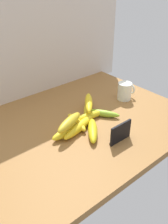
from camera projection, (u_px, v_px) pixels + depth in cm
name	position (u px, v px, depth cm)	size (l,w,h in cm)	color
counter_top	(72.00, 128.00, 111.96)	(110.00, 76.00, 3.00)	olive
back_wall	(20.00, 36.00, 120.10)	(130.00, 2.00, 70.00)	beige
chalkboard_sign	(120.00, 133.00, 99.83)	(11.00, 1.80, 8.40)	black
coffee_mug	(125.00, 91.00, 130.83)	(8.77, 7.27, 9.10)	white
banana_0	(102.00, 113.00, 117.23)	(16.46, 3.23, 3.23)	#91BD2E
banana_1	(79.00, 127.00, 106.94)	(20.76, 3.95, 3.95)	yellow
banana_2	(88.00, 107.00, 121.30)	(20.55, 3.80, 3.80)	yellow
banana_3	(76.00, 122.00, 110.33)	(15.07, 3.64, 3.64)	yellow
banana_4	(68.00, 131.00, 104.09)	(16.01, 3.87, 3.87)	yellow
banana_5	(88.00, 116.00, 114.68)	(17.90, 3.49, 3.49)	yellow
banana_6	(93.00, 130.00, 104.69)	(17.16, 3.93, 3.93)	gold
banana_7	(89.00, 103.00, 117.92)	(17.98, 3.57, 3.57)	yellow
banana_8	(69.00, 122.00, 102.79)	(16.27, 4.07, 4.07)	gold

